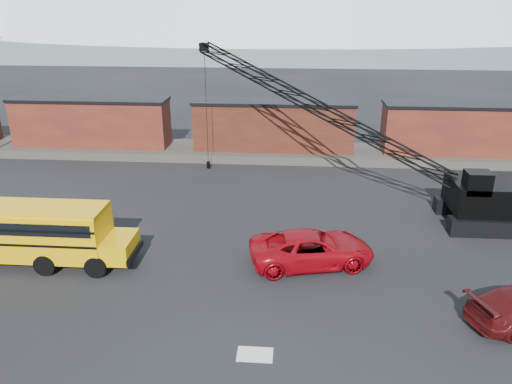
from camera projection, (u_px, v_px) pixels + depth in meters
The scene contains 9 objects.
ground at pixel (251, 297), 23.17m from camera, with size 160.00×160.00×0.00m, color black.
gravel_berm at pixel (273, 152), 43.46m from camera, with size 120.00×5.00×0.70m, color #4C473E.
boxcar_west_near at pixel (91, 122), 43.74m from camera, with size 13.70×3.10×4.17m.
boxcar_mid at pixel (273, 125), 42.58m from camera, with size 13.70×3.10×4.17m.
boxcar_east_near at pixel (466, 129), 41.41m from camera, with size 13.70×3.10×4.17m.
snow_patch at pixel (255, 354), 19.41m from camera, with size 1.40×0.90×0.02m, color silver.
school_bus at pixel (17, 231), 25.57m from camera, with size 11.65×2.65×3.19m.
red_pickup at pixel (312, 248), 25.72m from camera, with size 2.94×6.39×1.77m, color #9D0710.
crawler_crane at pixel (322, 110), 33.40m from camera, with size 22.02×11.66×10.04m.
Camera 1 is at (1.77, -19.71, 12.99)m, focal length 35.00 mm.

